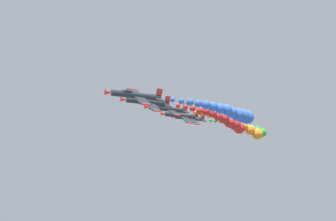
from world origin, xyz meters
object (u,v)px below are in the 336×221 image
Objects in this scene: airplane_left_inner at (147,102)px; airplane_right_inner at (167,109)px; airplane_lead at (135,95)px; airplane_left_outer at (181,116)px; airplane_right_outer at (189,118)px.

airplane_left_inner is 11.33m from airplane_right_inner.
airplane_left_inner reaches higher than airplane_lead.
airplane_right_inner is 1.00× the size of airplane_left_outer.
airplane_right_inner is at bearing -38.15° from airplane_lead.
airplane_right_inner is 1.00× the size of airplane_right_outer.
airplane_left_inner is 1.00× the size of airplane_right_inner.
airplane_lead is 22.11m from airplane_right_inner.
airplane_left_outer is 12.59m from airplane_right_outer.
airplane_right_inner is 24.76m from airplane_right_outer.
airplane_right_outer reaches higher than airplane_lead.
airplane_right_inner is at bearing 139.96° from airplane_left_outer.
airplane_right_outer is at bearing -38.13° from airplane_right_inner.
airplane_right_outer is (10.02, -7.35, 2.07)m from airplane_left_outer.
airplane_lead is 34.30m from airplane_left_outer.
airplane_lead is 1.00× the size of airplane_right_inner.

